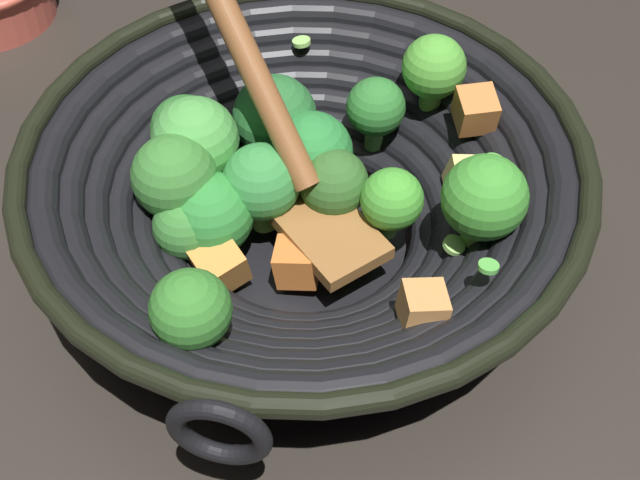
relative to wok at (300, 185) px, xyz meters
name	(u,v)px	position (x,y,z in m)	size (l,w,h in m)	color
ground_plane	(305,248)	(0.00, 0.00, -0.06)	(4.00, 4.00, 0.00)	#28231E
wok	(300,185)	(0.00, 0.00, 0.00)	(0.37, 0.40, 0.25)	black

